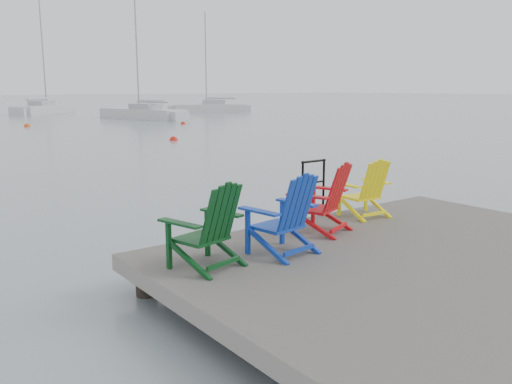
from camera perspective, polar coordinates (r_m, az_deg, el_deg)
ground at (r=6.92m, az=18.40°, el=-10.70°), size 400.00×400.00×0.00m
dock at (r=6.80m, az=18.58°, el=-7.98°), size 6.00×5.00×1.40m
handrail at (r=8.38m, az=6.04°, el=0.94°), size 0.48×0.04×0.90m
chair_green at (r=6.01m, az=-5.01°, el=-3.50°), size 0.90×0.85×0.97m
chair_blue at (r=6.49m, az=3.11°, el=-2.32°), size 0.87×0.82×0.99m
chair_red at (r=7.53m, az=7.25°, el=-0.60°), size 0.94×0.90×0.98m
chair_yellow at (r=8.55m, az=11.54°, el=0.41°), size 0.76×0.71×0.91m
sailboat_near at (r=45.07m, az=-11.83°, el=7.99°), size 4.13×8.48×11.36m
sailboat_mid at (r=57.65m, az=-21.38°, el=8.07°), size 7.50×7.33×11.51m
sailboat_far at (r=56.73m, az=-4.82°, el=8.74°), size 7.47×4.71×10.25m
buoy_a at (r=26.40m, az=-8.67°, el=5.40°), size 0.39×0.39×0.39m
buoy_c at (r=38.26m, az=-7.69°, el=7.11°), size 0.34×0.34×0.34m
buoy_d at (r=38.32m, az=-22.95°, el=6.36°), size 0.41×0.41×0.41m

